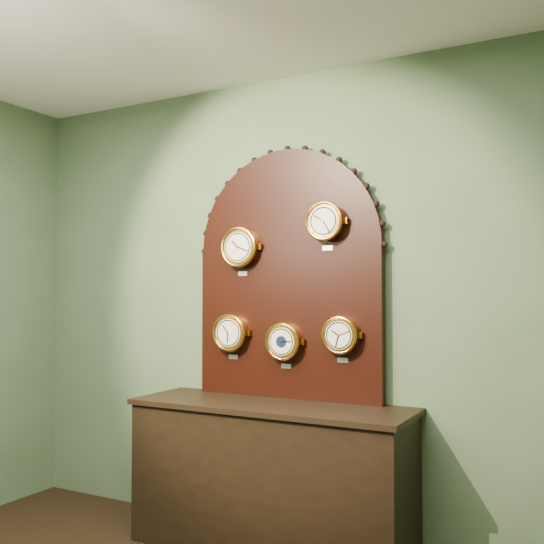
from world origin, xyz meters
The scene contains 8 objects.
wall_back centered at (0.00, 2.50, 1.40)m, with size 4.00×4.00×0.00m, color #4E6746.
shop_counter centered at (0.00, 2.23, 0.40)m, with size 1.60×0.50×0.80m, color black.
display_board centered at (0.00, 2.45, 1.63)m, with size 1.26×0.06×1.53m.
roman_clock centered at (-0.30, 2.38, 1.74)m, with size 0.25×0.08×0.30m.
arabic_clock centered at (0.28, 2.38, 1.87)m, with size 0.23×0.08×0.28m.
hygrometer centered at (-0.36, 2.38, 1.21)m, with size 0.23×0.08×0.29m.
barometer centered at (0.01, 2.38, 1.17)m, with size 0.23×0.08×0.28m.
tide_clock centered at (0.37, 2.38, 1.22)m, with size 0.22×0.08×0.27m.
Camera 1 is at (1.71, -0.94, 1.45)m, focal length 41.57 mm.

